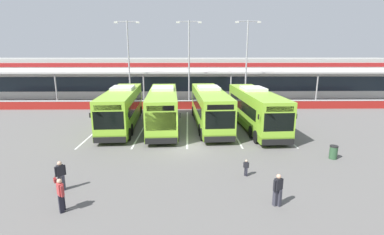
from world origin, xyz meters
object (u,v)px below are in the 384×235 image
at_px(coach_bus_left_centre, 163,109).
at_px(pedestrian_child, 246,167).
at_px(lamp_post_west, 129,58).
at_px(litter_bin, 333,152).
at_px(pedestrian_near_bin, 278,189).
at_px(pedestrian_in_dark_coat, 61,194).
at_px(lamp_post_east, 247,58).
at_px(coach_bus_centre, 210,108).
at_px(lamp_post_centre, 189,58).
at_px(coach_bus_right_centre, 255,109).
at_px(pedestrian_with_handbag, 60,175).
at_px(coach_bus_leftmost, 122,108).

bearing_deg(coach_bus_left_centre, pedestrian_child, -62.43).
relative_size(lamp_post_west, litter_bin, 11.83).
distance_m(pedestrian_child, pedestrian_near_bin, 3.42).
bearing_deg(pedestrian_in_dark_coat, lamp_post_east, 62.24).
distance_m(coach_bus_left_centre, coach_bus_centre, 4.51).
relative_size(coach_bus_left_centre, lamp_post_west, 1.12).
xyz_separation_m(lamp_post_west, litter_bin, (17.72, -19.98, -5.82)).
relative_size(pedestrian_in_dark_coat, pedestrian_near_bin, 1.00).
relative_size(coach_bus_left_centre, lamp_post_centre, 1.12).
distance_m(coach_bus_centre, lamp_post_centre, 12.00).
relative_size(coach_bus_right_centre, pedestrian_with_handbag, 7.58).
distance_m(pedestrian_near_bin, lamp_post_centre, 26.56).
xyz_separation_m(pedestrian_in_dark_coat, pedestrian_child, (9.17, 3.64, -0.33)).
bearing_deg(coach_bus_leftmost, pedestrian_near_bin, -54.25).
relative_size(lamp_post_centre, litter_bin, 11.83).
bearing_deg(lamp_post_centre, coach_bus_left_centre, -102.69).
xyz_separation_m(coach_bus_left_centre, pedestrian_in_dark_coat, (-3.39, -14.72, -0.91)).
height_order(coach_bus_left_centre, lamp_post_west, lamp_post_west).
bearing_deg(pedestrian_child, coach_bus_centre, 96.45).
height_order(coach_bus_right_centre, pedestrian_in_dark_coat, coach_bus_right_centre).
bearing_deg(pedestrian_with_handbag, pedestrian_near_bin, -8.91).
distance_m(coach_bus_right_centre, lamp_post_west, 19.06).
relative_size(coach_bus_left_centre, lamp_post_east, 1.12).
relative_size(coach_bus_left_centre, pedestrian_child, 12.22).
bearing_deg(coach_bus_leftmost, pedestrian_in_dark_coat, -87.73).
height_order(coach_bus_right_centre, pedestrian_with_handbag, coach_bus_right_centre).
bearing_deg(pedestrian_in_dark_coat, pedestrian_near_bin, 1.91).
distance_m(coach_bus_centre, pedestrian_in_dark_coat, 17.02).
distance_m(coach_bus_right_centre, pedestrian_in_dark_coat, 18.80).
xyz_separation_m(coach_bus_centre, pedestrian_near_bin, (2.10, -14.73, -0.91)).
bearing_deg(pedestrian_child, pedestrian_in_dark_coat, -158.36).
distance_m(coach_bus_left_centre, pedestrian_near_bin, 15.85).
bearing_deg(lamp_post_centre, coach_bus_leftmost, -120.69).
bearing_deg(pedestrian_in_dark_coat, litter_bin, 21.72).
xyz_separation_m(coach_bus_right_centre, lamp_post_west, (-14.19, 11.91, 4.50)).
distance_m(coach_bus_centre, pedestrian_child, 11.56).
relative_size(pedestrian_child, lamp_post_east, 0.09).
height_order(pedestrian_with_handbag, pedestrian_child, pedestrian_with_handbag).
xyz_separation_m(coach_bus_right_centre, pedestrian_with_handbag, (-13.07, -12.28, -0.93)).
bearing_deg(pedestrian_child, litter_bin, 21.84).
distance_m(lamp_post_centre, litter_bin, 22.80).
bearing_deg(lamp_post_centre, coach_bus_right_centre, -62.01).
height_order(pedestrian_child, lamp_post_east, lamp_post_east).
distance_m(lamp_post_west, lamp_post_centre, 7.97).
distance_m(pedestrian_with_handbag, pedestrian_in_dark_coat, 2.24).
bearing_deg(coach_bus_left_centre, lamp_post_east, 47.13).
xyz_separation_m(pedestrian_in_dark_coat, lamp_post_west, (-2.04, 26.23, 5.42)).
distance_m(lamp_post_west, lamp_post_east, 15.50).
bearing_deg(coach_bus_right_centre, coach_bus_leftmost, 176.86).
xyz_separation_m(pedestrian_near_bin, lamp_post_centre, (-4.05, 25.68, 5.42)).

